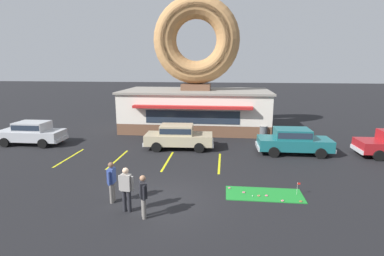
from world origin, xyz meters
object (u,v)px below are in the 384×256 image
(putting_flag_pin, at_px, (298,186))
(pedestrian_blue_sweater_man, at_px, (143,195))
(car_silver, at_px, (32,132))
(car_champagne, at_px, (178,136))
(trash_bin, at_px, (263,132))
(golf_ball, at_px, (253,196))
(pedestrian_leather_jacket_man, at_px, (126,187))
(pedestrian_hooded_kid, at_px, (112,180))
(car_teal, at_px, (293,140))

(putting_flag_pin, relative_size, pedestrian_blue_sweater_man, 0.34)
(car_silver, distance_m, car_champagne, 10.33)
(trash_bin, bearing_deg, car_champagne, -151.01)
(golf_ball, bearing_deg, trash_bin, 80.81)
(pedestrian_leather_jacket_man, height_order, trash_bin, pedestrian_leather_jacket_man)
(putting_flag_pin, relative_size, trash_bin, 0.56)
(pedestrian_blue_sweater_man, distance_m, pedestrian_hooded_kid, 1.94)
(car_champagne, bearing_deg, putting_flag_pin, -46.76)
(car_silver, bearing_deg, car_champagne, 0.23)
(pedestrian_leather_jacket_man, bearing_deg, putting_flag_pin, 17.94)
(car_teal, bearing_deg, putting_flag_pin, -100.04)
(car_teal, distance_m, pedestrian_leather_jacket_man, 11.58)
(golf_ball, xyz_separation_m, car_teal, (3.04, 6.64, 0.82))
(putting_flag_pin, bearing_deg, pedestrian_hooded_kid, -169.05)
(pedestrian_hooded_kid, xyz_separation_m, pedestrian_leather_jacket_man, (0.85, -0.72, 0.04))
(pedestrian_hooded_kid, xyz_separation_m, trash_bin, (7.39, 11.38, -0.44))
(pedestrian_leather_jacket_man, bearing_deg, car_teal, 46.86)
(putting_flag_pin, bearing_deg, golf_ball, -168.40)
(car_champagne, bearing_deg, pedestrian_blue_sweater_man, -89.02)
(putting_flag_pin, height_order, trash_bin, trash_bin)
(car_champagne, height_order, pedestrian_leather_jacket_man, pedestrian_leather_jacket_man)
(putting_flag_pin, height_order, pedestrian_blue_sweater_man, pedestrian_blue_sweater_man)
(golf_ball, relative_size, car_silver, 0.01)
(car_champagne, distance_m, pedestrian_hooded_kid, 8.22)
(putting_flag_pin, xyz_separation_m, pedestrian_hooded_kid, (-7.66, -1.48, 0.50))
(golf_ball, height_order, car_teal, car_teal)
(car_silver, xyz_separation_m, trash_bin, (16.27, 3.33, -0.37))
(pedestrian_blue_sweater_man, height_order, trash_bin, pedestrian_blue_sweater_man)
(putting_flag_pin, relative_size, pedestrian_hooded_kid, 0.32)
(golf_ball, distance_m, pedestrian_leather_jacket_man, 5.28)
(pedestrian_blue_sweater_man, bearing_deg, golf_ball, 27.94)
(trash_bin, bearing_deg, car_teal, -69.38)
(car_silver, distance_m, trash_bin, 16.61)
(golf_ball, xyz_separation_m, trash_bin, (1.67, 10.30, 0.45))
(car_teal, distance_m, car_champagne, 7.33)
(putting_flag_pin, bearing_deg, car_champagne, 133.24)
(trash_bin, bearing_deg, golf_ball, -99.19)
(golf_ball, relative_size, putting_flag_pin, 0.08)
(putting_flag_pin, xyz_separation_m, pedestrian_blue_sweater_man, (-6.06, -2.58, 0.47))
(car_silver, relative_size, pedestrian_hooded_kid, 2.69)
(putting_flag_pin, xyz_separation_m, car_teal, (1.10, 6.24, 0.43))
(car_champagne, relative_size, pedestrian_hooded_kid, 2.73)
(golf_ball, distance_m, pedestrian_blue_sweater_man, 4.74)
(car_silver, relative_size, trash_bin, 4.69)
(golf_ball, relative_size, car_teal, 0.01)
(car_silver, relative_size, pedestrian_blue_sweater_man, 2.79)
(pedestrian_blue_sweater_man, distance_m, trash_bin, 13.76)
(golf_ball, xyz_separation_m, pedestrian_hooded_kid, (-5.72, -1.08, 0.89))
(putting_flag_pin, xyz_separation_m, car_champagne, (-6.21, 6.61, 0.43))
(trash_bin, bearing_deg, car_silver, -168.42)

